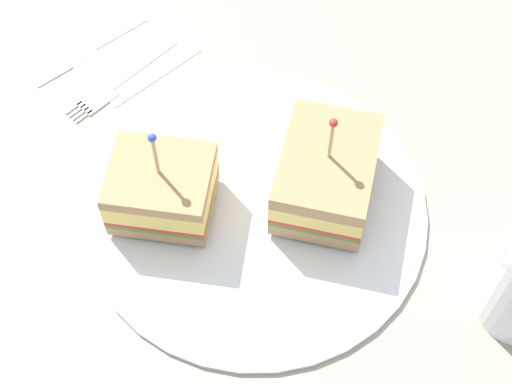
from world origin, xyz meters
The scene contains 7 objects.
ground_plane centered at (0.00, 0.00, -1.00)cm, with size 107.46×107.46×2.00cm, color #9E9384.
plate centered at (0.00, 0.00, 0.47)cm, with size 29.34×29.34×0.94cm, color white.
sandwich_half_front centered at (1.80, -5.72, 3.66)cm, with size 11.33×9.04×10.16cm.
sandwich_half_back centered at (-0.70, 7.75, 3.50)cm, with size 7.60×8.69×10.03cm.
napkin centered at (17.02, 14.11, 0.07)cm, with size 10.65×9.59×0.15cm, color beige.
fork centered at (12.21, 14.87, 0.18)cm, with size 11.09×9.24×0.35cm.
knife centered at (16.18, 18.39, 0.18)cm, with size 10.03×10.09×0.35cm.
Camera 1 is at (-34.27, -3.07, 58.07)cm, focal length 54.96 mm.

